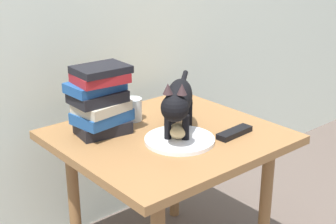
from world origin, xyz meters
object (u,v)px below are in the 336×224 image
object	(u,v)px
book_stack	(100,100)
side_table	(168,152)
candle_jar	(133,111)
plate	(180,140)
cat	(178,100)
tv_remote	(234,133)
bread_roll	(178,131)

from	to	relation	value
book_stack	side_table	bearing A→B (deg)	-39.78
side_table	candle_jar	size ratio (longest dim) A/B	8.58
plate	candle_jar	xyz separation A→B (m)	(0.00, 0.27, 0.03)
cat	candle_jar	xyz separation A→B (m)	(-0.03, 0.23, -0.09)
side_table	tv_remote	size ratio (longest dim) A/B	4.86
tv_remote	side_table	bearing A→B (deg)	131.49
plate	tv_remote	size ratio (longest dim) A/B	1.59
plate	candle_jar	size ratio (longest dim) A/B	2.80
book_stack	candle_jar	world-z (taller)	book_stack
plate	cat	world-z (taller)	cat
bread_roll	cat	bearing A→B (deg)	48.66
plate	cat	distance (m)	0.13
cat	candle_jar	size ratio (longest dim) A/B	4.33
cat	book_stack	xyz separation A→B (m)	(-0.19, 0.19, -0.01)
plate	tv_remote	distance (m)	0.20
plate	tv_remote	world-z (taller)	tv_remote
bread_roll	candle_jar	world-z (taller)	candle_jar
side_table	book_stack	distance (m)	0.31
side_table	tv_remote	xyz separation A→B (m)	(0.17, -0.16, 0.08)
side_table	plate	bearing A→B (deg)	-102.44
book_stack	tv_remote	world-z (taller)	book_stack
bread_roll	book_stack	bearing A→B (deg)	125.17
plate	bread_roll	xyz separation A→B (m)	(-0.00, 0.01, 0.03)
plate	bread_roll	bearing A→B (deg)	108.71
side_table	bread_roll	xyz separation A→B (m)	(-0.02, -0.08, 0.11)
cat	book_stack	size ratio (longest dim) A/B	1.49
side_table	tv_remote	world-z (taller)	tv_remote
side_table	tv_remote	distance (m)	0.25
bread_roll	book_stack	world-z (taller)	book_stack
plate	bread_roll	distance (m)	0.03
bread_roll	candle_jar	bearing A→B (deg)	89.20
cat	candle_jar	world-z (taller)	cat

